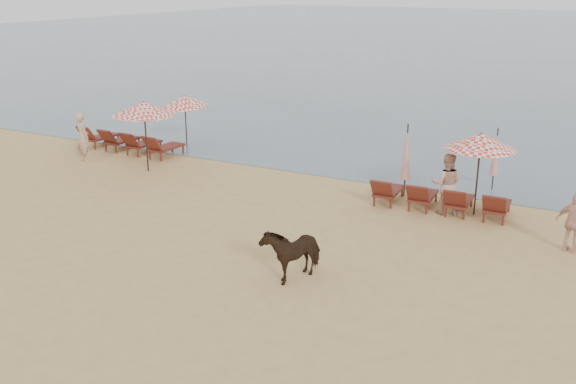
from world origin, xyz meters
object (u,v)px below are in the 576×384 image
object	(u,v)px
umbrella_open_left_a	(144,109)
beachgoer_left	(83,137)
beachgoer_right_b	(574,223)
lounger_cluster_left	(129,141)
umbrella_closed_left	(406,152)
cow	(292,251)
umbrella_closed_right	(496,152)
umbrella_open_left_b	(185,101)
beachgoer_right_a	(446,184)
lounger_cluster_right	(440,198)
umbrella_open_right	(481,141)

from	to	relation	value
umbrella_open_left_a	beachgoer_left	distance (m)	3.28
beachgoer_right_b	lounger_cluster_left	bearing A→B (deg)	6.98
umbrella_closed_left	cow	bearing A→B (deg)	-94.26
lounger_cluster_left	beachgoer_left	world-z (taller)	beachgoer_left
umbrella_closed_right	cow	distance (m)	9.24
umbrella_open_left_b	beachgoer_left	bearing A→B (deg)	-122.25
lounger_cluster_left	beachgoer_right_b	size ratio (longest dim) A/B	2.70
umbrella_open_left_b	umbrella_closed_left	size ratio (longest dim) A/B	0.95
umbrella_closed_left	beachgoer_left	xyz separation A→B (m)	(-12.02, -1.61, -0.50)
lounger_cluster_left	umbrella_closed_right	xyz separation A→B (m)	(13.76, 1.77, 0.82)
beachgoer_left	beachgoer_right_a	xyz separation A→B (m)	(13.56, 0.63, -0.03)
lounger_cluster_left	beachgoer_right_a	xyz separation A→B (m)	(12.95, -1.17, 0.45)
cow	beachgoer_right_b	bearing A→B (deg)	56.66
lounger_cluster_right	umbrella_closed_left	world-z (taller)	umbrella_closed_left
lounger_cluster_left	umbrella_closed_right	bearing A→B (deg)	10.08
beachgoer_right_a	umbrella_open_right	bearing A→B (deg)	-173.64
umbrella_closed_left	umbrella_closed_right	distance (m)	3.07
umbrella_open_right	beachgoer_right_b	distance (m)	3.50
umbrella_open_left_a	umbrella_closed_left	world-z (taller)	umbrella_open_left_a
umbrella_open_left_a	umbrella_closed_left	distance (m)	9.19
lounger_cluster_right	umbrella_open_right	bearing A→B (deg)	10.42
lounger_cluster_left	umbrella_open_left_a	size ratio (longest dim) A/B	1.68
umbrella_closed_left	beachgoer_right_b	distance (m)	5.63
umbrella_open_left_b	umbrella_closed_right	xyz separation A→B (m)	(12.15, 0.11, -0.65)
umbrella_open_left_b	beachgoer_right_b	bearing A→B (deg)	-15.13
umbrella_closed_left	beachgoer_right_a	xyz separation A→B (m)	(1.54, -0.98, -0.53)
umbrella_closed_right	beachgoer_right_a	size ratio (longest dim) A/B	1.14
umbrella_closed_right	beachgoer_right_a	distance (m)	3.07
lounger_cluster_right	umbrella_closed_right	bearing A→B (deg)	68.65
umbrella_open_left_a	cow	world-z (taller)	umbrella_open_left_a
lounger_cluster_right	umbrella_open_left_a	xyz separation A→B (m)	(-10.38, -0.66, 1.84)
umbrella_open_left_a	umbrella_open_left_b	xyz separation A→B (m)	(-0.78, 3.41, -0.34)
lounger_cluster_right	cow	world-z (taller)	cow
lounger_cluster_left	cow	distance (m)	12.95
umbrella_open_right	cow	xyz separation A→B (m)	(-2.85, -6.12, -1.57)
umbrella_closed_left	lounger_cluster_right	bearing A→B (deg)	-33.46
umbrella_open_right	beachgoer_right_a	size ratio (longest dim) A/B	1.34
lounger_cluster_right	umbrella_open_left_b	size ratio (longest dim) A/B	1.77
umbrella_closed_right	lounger_cluster_left	bearing A→B (deg)	-172.68
beachgoer_right_a	umbrella_open_left_b	bearing A→B (deg)	-28.42
umbrella_open_right	beachgoer_right_a	bearing A→B (deg)	-165.87
lounger_cluster_right	beachgoer_left	xyz separation A→B (m)	(-13.37, -0.71, 0.51)
umbrella_open_left_b	umbrella_closed_right	size ratio (longest dim) A/B	1.07
lounger_cluster_left	umbrella_open_left_b	size ratio (longest dim) A/B	1.90
lounger_cluster_left	umbrella_open_left_a	bearing A→B (deg)	-33.49
lounger_cluster_right	umbrella_closed_right	xyz separation A→B (m)	(1.00, 2.86, 0.85)
umbrella_open_right	beachgoer_left	distance (m)	14.44
umbrella_open_left_b	beachgoer_right_b	world-z (taller)	umbrella_open_left_b
umbrella_open_left_b	cow	bearing A→B (deg)	-42.51
lounger_cluster_left	umbrella_open_left_b	xyz separation A→B (m)	(1.61, 1.66, 1.47)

